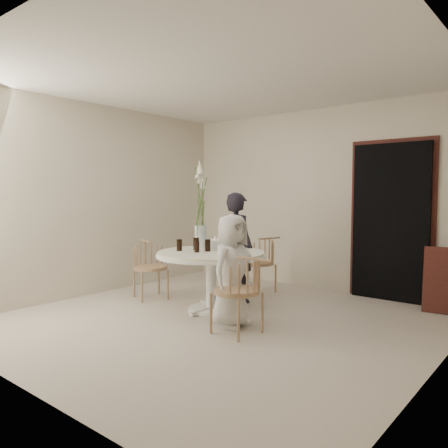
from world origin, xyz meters
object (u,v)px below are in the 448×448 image
Objects in this scene: girl at (237,247)px; chair_far at (264,257)px; birthday_cake at (215,244)px; chair_right at (245,284)px; table at (211,261)px; flower_vase at (200,214)px; chair_left at (148,260)px; boy at (232,271)px.

chair_far is at bearing -75.11° from girl.
birthday_cake is (-0.06, -0.39, 0.07)m from girl.
chair_right reaches higher than chair_far.
flower_vase reaches higher than table.
chair_far is 0.98× the size of chair_right.
chair_far is 1.67m from chair_left.
boy is (-0.30, 0.16, 0.08)m from chair_right.
birthday_cake is (-0.99, 0.69, 0.27)m from chair_right.
girl is (0.06, -0.72, 0.21)m from chair_far.
girl is 5.62× the size of birthday_cake.
boy reaches higher than chair_far.
chair_right is 0.56× the size of girl.
chair_left reaches higher than table.
table is 0.71m from flower_vase.
birthday_cake is at bearing -8.42° from flower_vase.
girl reaches higher than boy.
girl is at bearing 30.42° from boy.
flower_vase is (-0.38, 0.23, 0.56)m from table.
chair_far is at bearing 90.13° from birthday_cake.
chair_far is 3.07× the size of birthday_cake.
chair_far is at bearing 75.56° from flower_vase.
boy is 1.26m from flower_vase.
chair_far is at bearing 94.66° from table.
flower_vase is at bearing -116.09° from chair_right.
chair_left is 0.54× the size of girl.
table is 5.16× the size of birthday_cake.
birthday_cake is at bearing 48.57° from boy.
birthday_cake is at bearing 118.56° from table.
girl is 1.13m from boy.
chair_right is 1.60m from flower_vase.
chair_far is 0.55× the size of girl.
birthday_cake is (-0.10, 0.19, 0.18)m from table.
chair_left is at bearing 74.97° from boy.
table is 1.16× the size of flower_vase.
girl is at bearing -69.69° from chair_far.
chair_left is 1.78m from boy.
birthday_cake is 0.23× the size of flower_vase.
boy is at bearing 134.44° from girl.
girl is 0.66m from flower_vase.
girl is at bearing -135.43° from chair_right.
birthday_cake is at bearing -74.53° from chair_far.
chair_right is 1.03× the size of chair_left.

